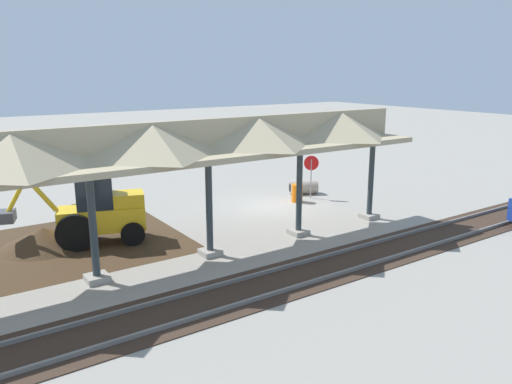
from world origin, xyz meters
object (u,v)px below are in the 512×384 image
backhoe (97,211)px  traffic_barrel (297,193)px  stop_sign (311,168)px  concrete_pipe (303,187)px

backhoe → traffic_barrel: 10.25m
stop_sign → backhoe: 11.28m
stop_sign → concrete_pipe: 1.57m
stop_sign → backhoe: size_ratio=0.42×
concrete_pipe → traffic_barrel: traffic_barrel is taller
stop_sign → backhoe: bearing=3.5°
backhoe → concrete_pipe: 11.67m
backhoe → stop_sign: bearing=-176.5°
concrete_pipe → traffic_barrel: size_ratio=1.83×
stop_sign → backhoe: (11.26, 0.68, -0.35)m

